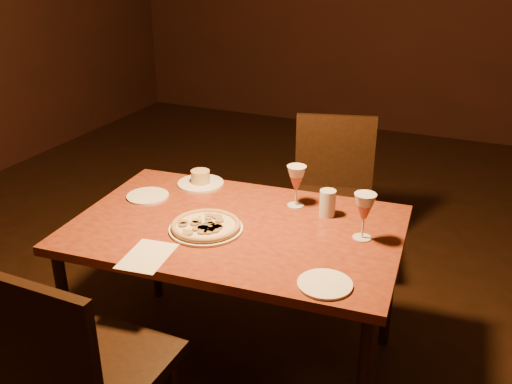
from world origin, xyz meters
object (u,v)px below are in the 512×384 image
at_px(chair_near, 75,372).
at_px(chair_far, 333,191).
at_px(dining_table, 236,238).
at_px(pizza_plate, 206,226).

bearing_deg(chair_near, chair_far, 80.63).
distance_m(dining_table, chair_near, 0.81).
distance_m(chair_far, pizza_plate, 1.03).
bearing_deg(chair_far, chair_near, -115.45).
xyz_separation_m(dining_table, chair_near, (-0.17, -0.79, -0.11)).
xyz_separation_m(chair_near, pizza_plate, (0.08, 0.70, 0.18)).
relative_size(dining_table, chair_far, 1.53).
distance_m(chair_near, pizza_plate, 0.73).
bearing_deg(pizza_plate, chair_near, -96.48).
bearing_deg(dining_table, chair_near, -106.51).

